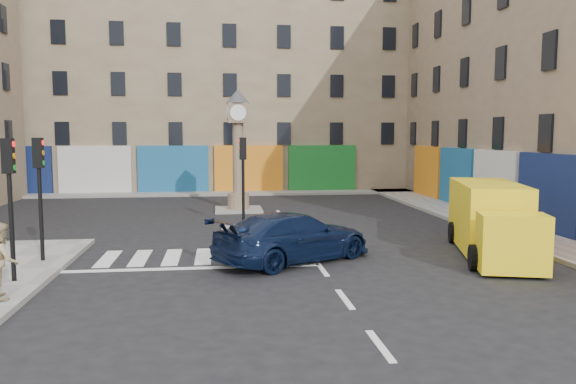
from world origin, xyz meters
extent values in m
plane|color=black|center=(0.00, 0.00, 0.00)|extent=(120.00, 120.00, 0.00)
cube|color=gray|center=(8.70, 10.00, 0.07)|extent=(2.60, 30.00, 0.15)
cube|color=gray|center=(-4.00, 22.20, 0.07)|extent=(32.00, 2.40, 0.15)
cube|color=gray|center=(-2.00, 8.00, 0.06)|extent=(1.80, 1.80, 0.12)
cube|color=gray|center=(-2.00, 14.00, 0.06)|extent=(2.40, 2.40, 0.12)
cube|color=gray|center=(-4.00, 28.00, 8.50)|extent=(32.00, 10.00, 17.00)
cylinder|color=black|center=(-8.30, 0.20, 1.55)|extent=(0.12, 0.12, 2.80)
cube|color=black|center=(-8.30, 0.20, 3.40)|extent=(0.28, 0.22, 0.90)
cylinder|color=black|center=(-8.30, 2.60, 1.55)|extent=(0.12, 0.12, 2.80)
cube|color=black|center=(-8.30, 2.60, 3.40)|extent=(0.28, 0.22, 0.90)
cylinder|color=black|center=(-2.00, 8.00, 1.52)|extent=(0.12, 0.12, 2.80)
cube|color=black|center=(-2.00, 8.00, 3.37)|extent=(0.28, 0.22, 0.90)
cylinder|color=#897459|center=(-2.00, 14.00, 0.52)|extent=(1.10, 1.10, 0.80)
cylinder|color=#897459|center=(-2.00, 14.00, 2.72)|extent=(0.56, 0.56, 3.60)
cube|color=#897459|center=(-2.00, 14.00, 5.02)|extent=(1.00, 1.00, 1.00)
cylinder|color=white|center=(-2.00, 13.48, 5.02)|extent=(0.80, 0.06, 0.80)
cone|color=#333338|center=(-2.00, 14.00, 5.87)|extent=(1.20, 1.20, 0.70)
imported|color=black|center=(-0.70, 2.19, 0.77)|extent=(5.64, 4.63, 1.54)
cube|color=yellow|center=(6.09, 3.08, 1.21)|extent=(3.08, 4.98, 2.22)
cube|color=yellow|center=(5.18, -0.27, 0.92)|extent=(2.07, 1.60, 1.64)
cube|color=black|center=(5.17, -0.32, 1.30)|extent=(1.81, 1.27, 0.68)
cylinder|color=black|center=(4.35, 0.35, 0.39)|extent=(0.44, 0.81, 0.77)
cylinder|color=black|center=(6.21, -0.16, 0.39)|extent=(0.44, 0.81, 0.77)
cylinder|color=black|center=(5.47, 4.45, 0.39)|extent=(0.44, 0.81, 0.77)
cylinder|color=black|center=(7.33, 3.94, 0.39)|extent=(0.44, 0.81, 0.77)
imported|color=tan|center=(-8.00, -1.37, 1.04)|extent=(0.97, 1.07, 1.78)
camera|label=1|loc=(-2.94, -14.86, 3.95)|focal=35.00mm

